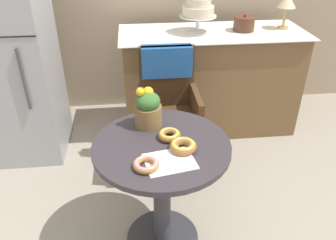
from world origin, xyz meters
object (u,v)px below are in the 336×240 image
donut_front (169,135)px  round_layer_cake (244,24)px  wicker_chair (168,93)px  donut_side (146,164)px  refrigerator (7,53)px  cafe_table (162,175)px  table_lamp (287,2)px  tiered_cake_stand (198,8)px  flower_vase (148,108)px  donut_mid (183,146)px

donut_front → round_layer_cake: 1.49m
wicker_chair → donut_side: size_ratio=7.67×
refrigerator → wicker_chair: bearing=-17.2°
round_layer_cake → refrigerator: refrigerator is taller
wicker_chair → refrigerator: refrigerator is taller
cafe_table → table_lamp: size_ratio=2.53×
round_layer_cake → tiered_cake_stand: bearing=-179.0°
cafe_table → donut_side: donut_side is taller
cafe_table → round_layer_cake: 1.60m
wicker_chair → table_lamp: size_ratio=3.35×
flower_vase → wicker_chair: bearing=73.0°
flower_vase → table_lamp: size_ratio=0.82×
table_lamp → refrigerator: size_ratio=0.17×
cafe_table → refrigerator: bearing=133.7°
wicker_chair → flower_vase: same height
wicker_chair → refrigerator: bearing=163.1°
cafe_table → table_lamp: (1.16, 1.34, 0.61)m
refrigerator → round_layer_cake: bearing=6.4°
flower_vase → tiered_cake_stand: (0.47, 1.11, 0.27)m
donut_mid → refrigerator: bearing=134.7°
flower_vase → donut_side: bearing=-95.2°
round_layer_cake → donut_side: bearing=-121.1°
donut_mid → round_layer_cake: size_ratio=0.79×
cafe_table → donut_mid: (0.10, -0.06, 0.24)m
donut_mid → round_layer_cake: (0.71, 1.37, 0.21)m
table_lamp → refrigerator: 2.24m
donut_front → table_lamp: (1.12, 1.29, 0.38)m
wicker_chair → tiered_cake_stand: (0.30, 0.56, 0.46)m
wicker_chair → table_lamp: table_lamp is taller
flower_vase → round_layer_cake: bearing=52.3°
wicker_chair → donut_front: size_ratio=7.91×
cafe_table → round_layer_cake: round_layer_cake is taller
tiered_cake_stand → round_layer_cake: (0.39, 0.01, -0.14)m
donut_side → cafe_table: bearing=64.1°
cafe_table → refrigerator: 1.56m
donut_side → tiered_cake_stand: 1.61m
donut_front → donut_side: bearing=-120.3°
refrigerator → donut_side: bearing=-53.1°
cafe_table → round_layer_cake: size_ratio=4.16×
donut_side → refrigerator: bearing=126.9°
donut_mid → refrigerator: (-1.15, 1.16, 0.11)m
donut_side → flower_vase: bearing=84.8°
cafe_table → donut_mid: 0.27m
donut_front → table_lamp: size_ratio=0.42×
refrigerator → cafe_table: bearing=-46.3°
donut_front → cafe_table: bearing=-133.7°
tiered_cake_stand → wicker_chair: bearing=-118.4°
donut_mid → refrigerator: size_ratio=0.08×
donut_front → flower_vase: flower_vase is taller
donut_front → table_lamp: 1.75m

